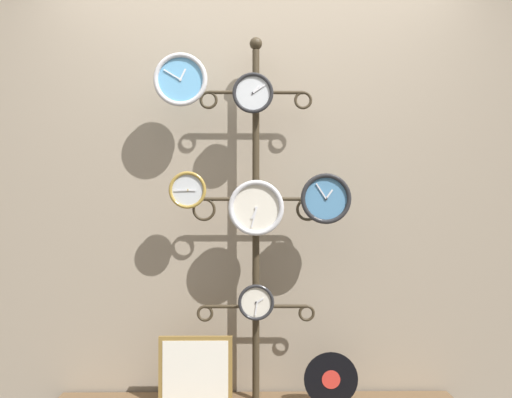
{
  "coord_description": "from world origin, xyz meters",
  "views": [
    {
      "loc": [
        -0.03,
        -2.34,
        1.13
      ],
      "look_at": [
        0.0,
        0.36,
        1.16
      ],
      "focal_mm": 35.0,
      "sensor_mm": 36.0,
      "label": 1
    }
  ],
  "objects_px": {
    "clock_bottom_center": "(257,302)",
    "vinyl_record": "(331,379)",
    "clock_middle_left": "(188,190)",
    "clock_middle_right": "(326,199)",
    "clock_top_center": "(253,93)",
    "picture_frame": "(196,371)",
    "display_stand": "(256,290)",
    "clock_middle_center": "(257,208)",
    "clock_top_left": "(181,80)"
  },
  "relations": [
    {
      "from": "display_stand",
      "to": "clock_middle_left",
      "type": "bearing_deg",
      "value": -166.0
    },
    {
      "from": "clock_top_left",
      "to": "clock_middle_right",
      "type": "relative_size",
      "value": 1.08
    },
    {
      "from": "clock_top_center",
      "to": "clock_top_left",
      "type": "bearing_deg",
      "value": 178.3
    },
    {
      "from": "clock_top_left",
      "to": "clock_middle_right",
      "type": "bearing_deg",
      "value": -2.2
    },
    {
      "from": "display_stand",
      "to": "clock_middle_center",
      "type": "distance_m",
      "value": 0.47
    },
    {
      "from": "clock_bottom_center",
      "to": "picture_frame",
      "type": "distance_m",
      "value": 0.49
    },
    {
      "from": "clock_middle_center",
      "to": "picture_frame",
      "type": "xyz_separation_m",
      "value": [
        -0.33,
        0.02,
        -0.87
      ]
    },
    {
      "from": "display_stand",
      "to": "clock_middle_right",
      "type": "bearing_deg",
      "value": -16.72
    },
    {
      "from": "clock_middle_center",
      "to": "clock_top_left",
      "type": "bearing_deg",
      "value": 176.33
    },
    {
      "from": "clock_middle_left",
      "to": "clock_middle_right",
      "type": "bearing_deg",
      "value": -1.58
    },
    {
      "from": "clock_bottom_center",
      "to": "vinyl_record",
      "type": "relative_size",
      "value": 0.67
    },
    {
      "from": "clock_middle_right",
      "to": "clock_middle_center",
      "type": "bearing_deg",
      "value": 179.44
    },
    {
      "from": "clock_top_left",
      "to": "picture_frame",
      "type": "xyz_separation_m",
      "value": [
        0.08,
        -0.01,
        -1.56
      ]
    },
    {
      "from": "clock_top_center",
      "to": "picture_frame",
      "type": "relative_size",
      "value": 0.56
    },
    {
      "from": "clock_middle_center",
      "to": "clock_middle_right",
      "type": "distance_m",
      "value": 0.37
    },
    {
      "from": "clock_middle_left",
      "to": "clock_middle_right",
      "type": "height_order",
      "value": "clock_middle_left"
    },
    {
      "from": "clock_top_left",
      "to": "clock_top_center",
      "type": "xyz_separation_m",
      "value": [
        0.39,
        -0.01,
        -0.07
      ]
    },
    {
      "from": "display_stand",
      "to": "clock_middle_center",
      "type": "relative_size",
      "value": 6.95
    },
    {
      "from": "clock_middle_right",
      "to": "display_stand",
      "type": "bearing_deg",
      "value": 163.28
    },
    {
      "from": "clock_middle_right",
      "to": "clock_bottom_center",
      "type": "relative_size",
      "value": 1.4
    },
    {
      "from": "clock_middle_right",
      "to": "picture_frame",
      "type": "relative_size",
      "value": 0.69
    },
    {
      "from": "clock_bottom_center",
      "to": "vinyl_record",
      "type": "xyz_separation_m",
      "value": [
        0.4,
        -0.0,
        -0.41
      ]
    },
    {
      "from": "display_stand",
      "to": "picture_frame",
      "type": "xyz_separation_m",
      "value": [
        -0.32,
        -0.09,
        -0.41
      ]
    },
    {
      "from": "display_stand",
      "to": "clock_bottom_center",
      "type": "relative_size",
      "value": 10.71
    },
    {
      "from": "clock_top_left",
      "to": "clock_middle_left",
      "type": "distance_m",
      "value": 0.59
    },
    {
      "from": "vinyl_record",
      "to": "picture_frame",
      "type": "relative_size",
      "value": 0.74
    },
    {
      "from": "clock_top_center",
      "to": "vinyl_record",
      "type": "height_order",
      "value": "clock_top_center"
    },
    {
      "from": "display_stand",
      "to": "clock_top_center",
      "type": "relative_size",
      "value": 9.36
    },
    {
      "from": "clock_middle_center",
      "to": "picture_frame",
      "type": "height_order",
      "value": "clock_middle_center"
    },
    {
      "from": "clock_middle_right",
      "to": "vinyl_record",
      "type": "distance_m",
      "value": 0.96
    },
    {
      "from": "clock_middle_center",
      "to": "vinyl_record",
      "type": "relative_size",
      "value": 1.03
    },
    {
      "from": "display_stand",
      "to": "clock_middle_left",
      "type": "relative_size",
      "value": 10.3
    },
    {
      "from": "display_stand",
      "to": "clock_middle_center",
      "type": "xyz_separation_m",
      "value": [
        0.0,
        -0.11,
        0.45
      ]
    },
    {
      "from": "display_stand",
      "to": "clock_middle_right",
      "type": "relative_size",
      "value": 7.64
    },
    {
      "from": "clock_middle_center",
      "to": "clock_middle_right",
      "type": "bearing_deg",
      "value": -0.56
    },
    {
      "from": "clock_bottom_center",
      "to": "picture_frame",
      "type": "height_order",
      "value": "clock_bottom_center"
    },
    {
      "from": "vinyl_record",
      "to": "picture_frame",
      "type": "distance_m",
      "value": 0.72
    },
    {
      "from": "clock_middle_center",
      "to": "vinyl_record",
      "type": "bearing_deg",
      "value": 1.33
    },
    {
      "from": "clock_top_center",
      "to": "picture_frame",
      "type": "height_order",
      "value": "clock_top_center"
    },
    {
      "from": "clock_bottom_center",
      "to": "display_stand",
      "type": "bearing_deg",
      "value": 91.31
    },
    {
      "from": "display_stand",
      "to": "clock_middle_left",
      "type": "xyz_separation_m",
      "value": [
        -0.37,
        -0.09,
        0.55
      ]
    },
    {
      "from": "display_stand",
      "to": "picture_frame",
      "type": "height_order",
      "value": "display_stand"
    },
    {
      "from": "clock_middle_left",
      "to": "clock_bottom_center",
      "type": "relative_size",
      "value": 1.04
    },
    {
      "from": "clock_middle_center",
      "to": "clock_middle_right",
      "type": "relative_size",
      "value": 1.1
    },
    {
      "from": "clock_middle_right",
      "to": "picture_frame",
      "type": "distance_m",
      "value": 1.15
    },
    {
      "from": "clock_top_left",
      "to": "picture_frame",
      "type": "height_order",
      "value": "clock_top_left"
    },
    {
      "from": "clock_middle_left",
      "to": "clock_bottom_center",
      "type": "xyz_separation_m",
      "value": [
        0.37,
        -0.01,
        -0.6
      ]
    },
    {
      "from": "clock_bottom_center",
      "to": "vinyl_record",
      "type": "distance_m",
      "value": 0.57
    },
    {
      "from": "clock_top_center",
      "to": "display_stand",
      "type": "bearing_deg",
      "value": 79.7
    },
    {
      "from": "clock_middle_center",
      "to": "clock_middle_right",
      "type": "height_order",
      "value": "clock_middle_right"
    }
  ]
}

